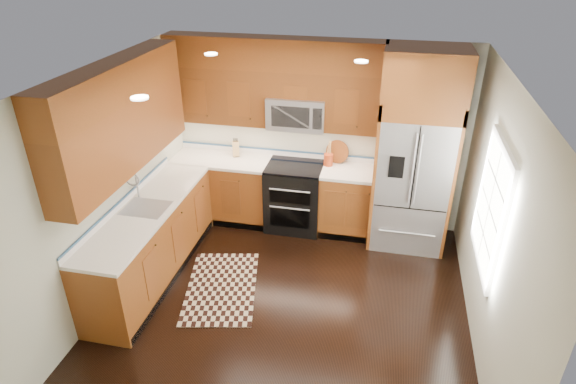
% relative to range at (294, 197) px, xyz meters
% --- Properties ---
extents(ground, '(4.00, 4.00, 0.00)m').
position_rel_range_xyz_m(ground, '(0.25, -1.67, -0.47)').
color(ground, black).
rests_on(ground, ground).
extents(wall_back, '(4.00, 0.02, 2.60)m').
position_rel_range_xyz_m(wall_back, '(0.25, 0.33, 0.83)').
color(wall_back, beige).
rests_on(wall_back, ground).
extents(wall_left, '(0.02, 4.00, 2.60)m').
position_rel_range_xyz_m(wall_left, '(-1.75, -1.67, 0.83)').
color(wall_left, beige).
rests_on(wall_left, ground).
extents(wall_right, '(0.02, 4.00, 2.60)m').
position_rel_range_xyz_m(wall_right, '(2.25, -1.67, 0.83)').
color(wall_right, beige).
rests_on(wall_right, ground).
extents(window, '(0.04, 1.10, 1.30)m').
position_rel_range_xyz_m(window, '(2.23, -1.47, 0.93)').
color(window, white).
rests_on(window, ground).
extents(base_cabinets, '(2.85, 3.00, 0.90)m').
position_rel_range_xyz_m(base_cabinets, '(-0.98, -0.77, -0.02)').
color(base_cabinets, brown).
rests_on(base_cabinets, ground).
extents(countertop, '(2.86, 3.01, 0.04)m').
position_rel_range_xyz_m(countertop, '(-0.84, -0.65, 0.45)').
color(countertop, white).
rests_on(countertop, base_cabinets).
extents(upper_cabinets, '(2.85, 3.00, 1.15)m').
position_rel_range_xyz_m(upper_cabinets, '(-0.90, -0.58, 1.56)').
color(upper_cabinets, brown).
rests_on(upper_cabinets, ground).
extents(range, '(0.76, 0.67, 0.95)m').
position_rel_range_xyz_m(range, '(0.00, 0.00, 0.00)').
color(range, black).
rests_on(range, ground).
extents(microwave, '(0.76, 0.40, 0.42)m').
position_rel_range_xyz_m(microwave, '(-0.00, 0.13, 1.19)').
color(microwave, '#B2B2B7').
rests_on(microwave, ground).
extents(refrigerator, '(0.98, 0.75, 2.60)m').
position_rel_range_xyz_m(refrigerator, '(1.55, -0.04, 0.83)').
color(refrigerator, '#B2B2B7').
rests_on(refrigerator, ground).
extents(sink_faucet, '(0.54, 0.44, 0.37)m').
position_rel_range_xyz_m(sink_faucet, '(-1.48, -1.44, 0.52)').
color(sink_faucet, '#B2B2B7').
rests_on(sink_faucet, countertop).
extents(rug, '(1.07, 1.48, 0.01)m').
position_rel_range_xyz_m(rug, '(-0.57, -1.55, -0.46)').
color(rug, black).
rests_on(rug, ground).
extents(knife_block, '(0.13, 0.15, 0.26)m').
position_rel_range_xyz_m(knife_block, '(-0.89, 0.19, 0.58)').
color(knife_block, tan).
rests_on(knife_block, countertop).
extents(utensil_crock, '(0.15, 0.15, 0.35)m').
position_rel_range_xyz_m(utensil_crock, '(0.44, 0.13, 0.59)').
color(utensil_crock, '#9B3313').
rests_on(utensil_crock, countertop).
extents(cutting_board, '(0.38, 0.38, 0.02)m').
position_rel_range_xyz_m(cutting_board, '(0.54, 0.26, 0.48)').
color(cutting_board, brown).
rests_on(cutting_board, countertop).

